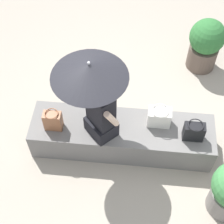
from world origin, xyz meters
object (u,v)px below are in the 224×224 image
(parasol, at_px, (89,70))
(shoulder_bag_spare, at_px, (194,131))
(handbag_black, at_px, (159,117))
(tote_bag_canvas, at_px, (53,121))
(person_seated, at_px, (101,113))
(planter_near, at_px, (206,43))

(parasol, height_order, shoulder_bag_spare, parasol)
(handbag_black, distance_m, tote_bag_canvas, 1.28)
(person_seated, bearing_deg, planter_near, 51.12)
(parasol, bearing_deg, tote_bag_canvas, -179.33)
(parasol, distance_m, shoulder_bag_spare, 1.51)
(person_seated, distance_m, parasol, 0.67)
(tote_bag_canvas, height_order, planter_near, planter_near)
(tote_bag_canvas, xyz_separation_m, planter_near, (1.94, 1.67, -0.12))
(shoulder_bag_spare, bearing_deg, planter_near, 81.07)
(handbag_black, distance_m, planter_near, 1.63)
(planter_near, bearing_deg, handbag_black, -114.27)
(planter_near, bearing_deg, person_seated, -128.88)
(handbag_black, xyz_separation_m, shoulder_bag_spare, (0.41, -0.17, 0.00))
(handbag_black, bearing_deg, planter_near, 65.73)
(handbag_black, relative_size, shoulder_bag_spare, 1.04)
(person_seated, xyz_separation_m, shoulder_bag_spare, (1.09, 0.02, -0.26))
(handbag_black, bearing_deg, shoulder_bag_spare, -23.05)
(parasol, distance_m, handbag_black, 1.23)
(parasol, xyz_separation_m, planter_near, (1.45, 1.67, -1.03))
(parasol, bearing_deg, planter_near, 48.92)
(shoulder_bag_spare, bearing_deg, person_seated, -178.99)
(person_seated, xyz_separation_m, handbag_black, (0.68, 0.19, -0.26))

